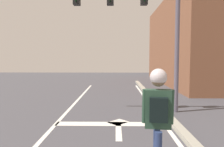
# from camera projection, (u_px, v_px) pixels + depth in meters

# --- Properties ---
(lane_line_center) EXTENTS (0.12, 20.00, 0.01)m
(lane_line_center) POSITION_uv_depth(u_px,v_px,m) (47.00, 134.00, 5.64)
(lane_line_center) COLOR silver
(lane_line_center) RESTS_ON ground
(lane_line_curbside) EXTENTS (0.12, 20.00, 0.01)m
(lane_line_curbside) POSITION_uv_depth(u_px,v_px,m) (172.00, 134.00, 5.58)
(lane_line_curbside) COLOR silver
(lane_line_curbside) RESTS_ON ground
(stop_bar) EXTENTS (3.40, 0.40, 0.01)m
(stop_bar) POSITION_uv_depth(u_px,v_px,m) (113.00, 124.00, 6.47)
(stop_bar) COLOR silver
(stop_bar) RESTS_ON ground
(lane_arrow_stem) EXTENTS (0.16, 1.40, 0.01)m
(lane_arrow_stem) POSITION_uv_depth(u_px,v_px,m) (119.00, 131.00, 5.81)
(lane_arrow_stem) COLOR silver
(lane_arrow_stem) RESTS_ON ground
(lane_arrow_head) EXTENTS (0.71, 0.71, 0.01)m
(lane_arrow_head) POSITION_uv_depth(u_px,v_px,m) (118.00, 122.00, 6.66)
(lane_arrow_head) COLOR silver
(lane_arrow_head) RESTS_ON ground
(curb_strip) EXTENTS (0.24, 24.00, 0.14)m
(curb_strip) POSITION_uv_depth(u_px,v_px,m) (182.00, 132.00, 5.57)
(curb_strip) COLOR #9F9B8C
(curb_strip) RESTS_ON ground
(skater) EXTENTS (0.48, 0.64, 1.74)m
(skater) POSITION_uv_depth(u_px,v_px,m) (158.00, 110.00, 3.27)
(skater) COLOR navy
(skater) RESTS_ON skateboard
(traffic_signal_mast) EXTENTS (4.88, 0.34, 5.00)m
(traffic_signal_mast) POSITION_uv_depth(u_px,v_px,m) (137.00, 12.00, 7.70)
(traffic_signal_mast) COLOR #5B5463
(traffic_signal_mast) RESTS_ON ground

